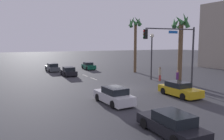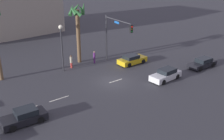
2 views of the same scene
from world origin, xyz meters
name	(u,v)px [view 1 (image 1 of 2)]	position (x,y,z in m)	size (l,w,h in m)	color
ground_plane	(119,88)	(0.00, 0.00, 0.00)	(220.00, 220.00, 0.00)	#333338
lane_stripe_0	(72,71)	(-18.00, 0.00, 0.01)	(2.34, 0.14, 0.01)	silver
lane_stripe_1	(85,75)	(-11.06, 0.00, 0.01)	(2.22, 0.14, 0.01)	silver
lane_stripe_2	(94,79)	(-7.45, 0.00, 0.01)	(2.33, 0.14, 0.01)	silver
lane_stripe_3	(120,88)	(0.36, 0.00, 0.01)	(2.02, 0.14, 0.01)	silver
car_0	(179,89)	(6.05, 3.39, 0.63)	(4.34, 1.96, 1.36)	gold
car_1	(114,96)	(5.62, -3.52, 0.66)	(4.44, 2.00, 1.42)	silver
car_2	(52,68)	(-18.73, -3.36, 0.66)	(4.30, 1.91, 1.44)	#474C51
car_3	(69,72)	(-12.11, -2.30, 0.63)	(4.13, 2.06, 1.37)	black
car_4	(171,124)	(12.98, -3.73, 0.61)	(4.51, 1.95, 1.34)	black
car_5	(89,66)	(-18.58, 3.51, 0.63)	(3.94, 1.85, 1.35)	#0F5138
traffic_signal	(177,47)	(3.94, 4.92, 4.64)	(0.75, 6.35, 6.77)	#38383D
streetlamp	(152,48)	(-3.23, 6.93, 4.43)	(0.56, 0.56, 6.36)	#2D2D33
pedestrian_0	(160,74)	(-1.78, 7.30, 0.98)	(0.39, 0.39, 1.86)	#BF3833
pedestrian_1	(177,78)	(1.87, 6.98, 0.96)	(0.44, 0.44, 1.81)	#59266B
palm_tree_0	(181,36)	(0.35, 8.70, 6.00)	(2.66, 2.78, 8.79)	brown
palm_tree_1	(135,32)	(-10.84, 9.07, 6.88)	(2.48, 2.52, 9.67)	brown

